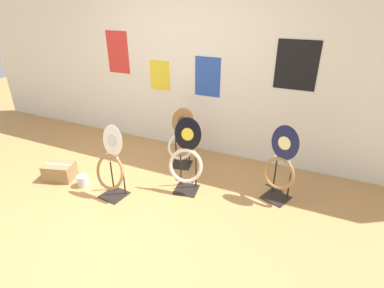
{
  "coord_description": "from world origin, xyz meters",
  "views": [
    {
      "loc": [
        1.93,
        -1.94,
        2.15
      ],
      "look_at": [
        0.56,
        1.04,
        0.55
      ],
      "focal_mm": 28.0,
      "sensor_mm": 36.0,
      "label": 1
    }
  ],
  "objects_px": {
    "toilet_seat_display_white_plain": "(111,165)",
    "toilet_seat_display_woodgrain": "(181,142)",
    "toilet_seat_display_jazz_black": "(186,160)",
    "toilet_seat_display_navy_moon": "(280,166)",
    "paint_can": "(83,180)",
    "storage_box": "(60,171)"
  },
  "relations": [
    {
      "from": "toilet_seat_display_white_plain",
      "to": "toilet_seat_display_woodgrain",
      "type": "height_order",
      "value": "toilet_seat_display_white_plain"
    },
    {
      "from": "toilet_seat_display_white_plain",
      "to": "toilet_seat_display_jazz_black",
      "type": "distance_m",
      "value": 0.88
    },
    {
      "from": "toilet_seat_display_woodgrain",
      "to": "toilet_seat_display_navy_moon",
      "type": "height_order",
      "value": "toilet_seat_display_navy_moon"
    },
    {
      "from": "toilet_seat_display_jazz_black",
      "to": "paint_can",
      "type": "distance_m",
      "value": 1.37
    },
    {
      "from": "paint_can",
      "to": "toilet_seat_display_jazz_black",
      "type": "bearing_deg",
      "value": 20.62
    },
    {
      "from": "toilet_seat_display_white_plain",
      "to": "toilet_seat_display_jazz_black",
      "type": "xyz_separation_m",
      "value": [
        0.74,
        0.46,
        0.01
      ]
    },
    {
      "from": "toilet_seat_display_white_plain",
      "to": "toilet_seat_display_navy_moon",
      "type": "xyz_separation_m",
      "value": [
        1.79,
        0.75,
        0.03
      ]
    },
    {
      "from": "paint_can",
      "to": "toilet_seat_display_white_plain",
      "type": "bearing_deg",
      "value": 0.14
    },
    {
      "from": "toilet_seat_display_jazz_black",
      "to": "toilet_seat_display_navy_moon",
      "type": "xyz_separation_m",
      "value": [
        1.05,
        0.28,
        0.02
      ]
    },
    {
      "from": "toilet_seat_display_woodgrain",
      "to": "paint_can",
      "type": "xyz_separation_m",
      "value": [
        -0.89,
        -1.02,
        -0.28
      ]
    },
    {
      "from": "toilet_seat_display_navy_moon",
      "to": "paint_can",
      "type": "distance_m",
      "value": 2.43
    },
    {
      "from": "toilet_seat_display_white_plain",
      "to": "toilet_seat_display_woodgrain",
      "type": "bearing_deg",
      "value": 68.56
    },
    {
      "from": "paint_can",
      "to": "toilet_seat_display_woodgrain",
      "type": "bearing_deg",
      "value": 48.8
    },
    {
      "from": "toilet_seat_display_white_plain",
      "to": "paint_can",
      "type": "height_order",
      "value": "toilet_seat_display_white_plain"
    },
    {
      "from": "paint_can",
      "to": "storage_box",
      "type": "relative_size",
      "value": 0.35
    },
    {
      "from": "toilet_seat_display_jazz_black",
      "to": "toilet_seat_display_woodgrain",
      "type": "distance_m",
      "value": 0.66
    },
    {
      "from": "toilet_seat_display_woodgrain",
      "to": "storage_box",
      "type": "relative_size",
      "value": 1.89
    },
    {
      "from": "toilet_seat_display_jazz_black",
      "to": "toilet_seat_display_woodgrain",
      "type": "relative_size",
      "value": 1.16
    },
    {
      "from": "toilet_seat_display_woodgrain",
      "to": "toilet_seat_display_navy_moon",
      "type": "relative_size",
      "value": 0.86
    },
    {
      "from": "toilet_seat_display_white_plain",
      "to": "toilet_seat_display_navy_moon",
      "type": "distance_m",
      "value": 1.94
    },
    {
      "from": "toilet_seat_display_woodgrain",
      "to": "toilet_seat_display_navy_moon",
      "type": "distance_m",
      "value": 1.42
    },
    {
      "from": "toilet_seat_display_navy_moon",
      "to": "toilet_seat_display_woodgrain",
      "type": "bearing_deg",
      "value": 169.05
    }
  ]
}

